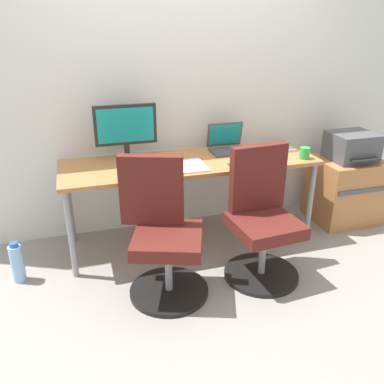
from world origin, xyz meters
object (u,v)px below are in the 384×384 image
at_px(office_chair_left, 163,235).
at_px(office_chair_right, 262,220).
at_px(printer, 352,146).
at_px(side_cabinet, 345,190).
at_px(desktop_monitor, 126,128).
at_px(coffee_mug, 305,153).
at_px(water_bottle_on_floor, 17,263).
at_px(open_laptop, 228,144).

bearing_deg(office_chair_left, office_chair_right, 0.27).
bearing_deg(printer, side_cabinet, 90.00).
distance_m(desktop_monitor, coffee_mug, 1.42).
bearing_deg(side_cabinet, coffee_mug, -162.24).
bearing_deg(water_bottle_on_floor, office_chair_left, -21.62).
height_order(desktop_monitor, open_laptop, desktop_monitor).
relative_size(office_chair_left, coffee_mug, 10.22).
relative_size(office_chair_left, office_chair_right, 1.00).
xyz_separation_m(side_cabinet, water_bottle_on_floor, (-2.81, -0.19, -0.15)).
height_order(water_bottle_on_floor, desktop_monitor, desktop_monitor).
relative_size(water_bottle_on_floor, coffee_mug, 3.37).
bearing_deg(desktop_monitor, coffee_mug, -16.11).
xyz_separation_m(office_chair_right, water_bottle_on_floor, (-1.69, 0.38, -0.28)).
distance_m(side_cabinet, coffee_mug, 0.77).
relative_size(water_bottle_on_floor, desktop_monitor, 0.65).
bearing_deg(side_cabinet, water_bottle_on_floor, -176.19).
bearing_deg(office_chair_left, open_laptop, 45.62).
xyz_separation_m(desktop_monitor, open_laptop, (0.84, -0.01, -0.19)).
height_order(office_chair_right, open_laptop, office_chair_right).
relative_size(desktop_monitor, coffee_mug, 5.22).
distance_m(printer, desktop_monitor, 1.96).
height_order(side_cabinet, printer, printer).
xyz_separation_m(printer, water_bottle_on_floor, (-2.81, -0.19, -0.56)).
height_order(office_chair_left, side_cabinet, office_chair_left).
bearing_deg(printer, office_chair_left, -162.70).
xyz_separation_m(office_chair_left, open_laptop, (0.74, 0.76, 0.34)).
xyz_separation_m(office_chair_left, side_cabinet, (1.84, 0.57, -0.13)).
relative_size(office_chair_right, open_laptop, 3.03).
height_order(office_chair_left, printer, office_chair_left).
distance_m(office_chair_left, open_laptop, 1.12).
height_order(office_chair_right, desktop_monitor, desktop_monitor).
bearing_deg(side_cabinet, open_laptop, 170.23).
bearing_deg(office_chair_right, printer, 26.94).
distance_m(office_chair_left, desktop_monitor, 0.95).
height_order(water_bottle_on_floor, coffee_mug, coffee_mug).
bearing_deg(office_chair_right, coffee_mug, 35.58).
bearing_deg(office_chair_right, water_bottle_on_floor, 167.26).
bearing_deg(office_chair_right, office_chair_left, -179.73).
bearing_deg(desktop_monitor, open_laptop, -1.01).
bearing_deg(printer, water_bottle_on_floor, -176.21).
relative_size(water_bottle_on_floor, open_laptop, 1.00).
relative_size(office_chair_left, desktop_monitor, 1.96).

